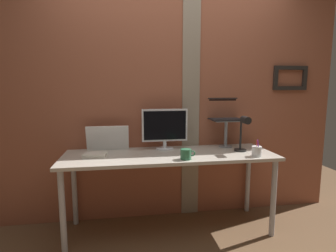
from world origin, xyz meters
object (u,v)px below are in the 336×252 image
at_px(pen_cup, 257,151).
at_px(coffee_mug, 186,154).
at_px(monitor, 165,127).
at_px(whiteboard_panel, 108,138).
at_px(desk_lamp, 243,130).
at_px(laptop, 224,114).

distance_m(pen_cup, coffee_mug, 0.65).
bearing_deg(coffee_mug, pen_cup, -0.03).
bearing_deg(monitor, coffee_mug, -73.47).
height_order(whiteboard_panel, desk_lamp, desk_lamp).
distance_m(laptop, whiteboard_panel, 1.23).
bearing_deg(desk_lamp, coffee_mug, -164.40).
bearing_deg(whiteboard_panel, pen_cup, -18.61).
height_order(laptop, whiteboard_panel, laptop).
height_order(desk_lamp, coffee_mug, desk_lamp).
bearing_deg(pen_cup, coffee_mug, 179.97).
relative_size(laptop, whiteboard_panel, 0.81).
height_order(laptop, pen_cup, laptop).
bearing_deg(monitor, pen_cup, -28.35).
xyz_separation_m(laptop, coffee_mug, (-0.52, -0.49, -0.30)).
relative_size(desk_lamp, coffee_mug, 2.66).
distance_m(desk_lamp, coffee_mug, 0.64).
relative_size(laptop, desk_lamp, 0.94).
relative_size(monitor, pen_cup, 2.88).
xyz_separation_m(whiteboard_panel, desk_lamp, (1.29, -0.29, 0.09)).
distance_m(monitor, desk_lamp, 0.77).
bearing_deg(whiteboard_panel, desk_lamp, -12.51).
distance_m(monitor, whiteboard_panel, 0.58).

